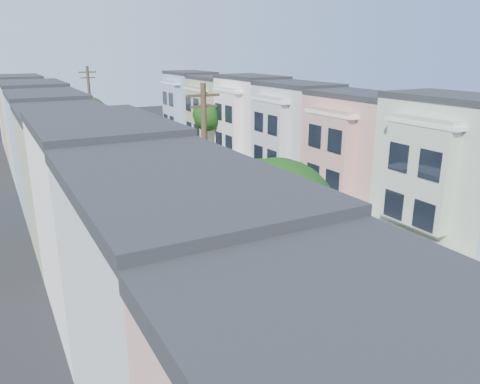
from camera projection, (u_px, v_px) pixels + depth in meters
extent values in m
plane|color=black|center=(329.00, 274.00, 25.19)|extent=(160.00, 160.00, 0.00)
cube|color=black|center=(211.00, 199.00, 37.80)|extent=(12.00, 70.00, 0.02)
cube|color=gray|center=(138.00, 210.00, 35.02)|extent=(0.30, 70.00, 0.15)
cube|color=gray|center=(274.00, 188.00, 40.54)|extent=(0.30, 70.00, 0.15)
cube|color=gray|center=(121.00, 213.00, 34.42)|extent=(2.60, 70.00, 0.15)
cube|color=gray|center=(287.00, 186.00, 41.13)|extent=(2.60, 70.00, 0.15)
cube|color=gold|center=(211.00, 199.00, 37.80)|extent=(0.12, 70.00, 0.01)
cube|color=tan|center=(67.00, 222.00, 32.71)|extent=(5.00, 70.00, 8.50)
cube|color=tan|center=(321.00, 181.00, 42.89)|extent=(5.00, 70.00, 8.50)
cylinder|color=black|center=(265.00, 309.00, 18.17)|extent=(0.44, 0.44, 3.87)
sphere|color=#1C4911|center=(274.00, 221.00, 17.26)|extent=(4.70, 4.70, 4.70)
cylinder|color=black|center=(180.00, 236.00, 25.77)|extent=(0.44, 0.44, 3.52)
sphere|color=#1C4911|center=(183.00, 179.00, 24.96)|extent=(4.18, 4.18, 4.18)
cylinder|color=black|center=(119.00, 180.00, 36.79)|extent=(0.44, 0.44, 3.51)
sphere|color=#1C4911|center=(119.00, 137.00, 35.95)|extent=(4.63, 4.63, 4.63)
cylinder|color=black|center=(87.00, 152.00, 47.50)|extent=(0.44, 0.44, 3.21)
sphere|color=#1C4911|center=(87.00, 120.00, 46.69)|extent=(4.70, 4.70, 4.70)
cylinder|color=black|center=(205.00, 141.00, 53.62)|extent=(0.44, 0.44, 3.12)
sphere|color=#1C4911|center=(207.00, 118.00, 52.98)|extent=(3.10, 3.10, 3.10)
cylinder|color=#42301E|center=(205.00, 192.00, 22.54)|extent=(0.26, 0.26, 10.00)
cube|color=#42301E|center=(203.00, 95.00, 21.19)|extent=(1.60, 0.12, 0.12)
cylinder|color=#42301E|center=(92.00, 122.00, 44.39)|extent=(0.26, 0.26, 10.00)
cube|color=#42301E|center=(87.00, 72.00, 43.05)|extent=(1.60, 0.12, 0.12)
cube|color=silver|center=(303.00, 211.00, 29.60)|extent=(2.27, 4.07, 2.23)
cube|color=silver|center=(277.00, 200.00, 32.14)|extent=(2.27, 1.89, 2.05)
cube|color=black|center=(294.00, 225.00, 30.68)|extent=(2.09, 5.85, 0.23)
cube|color=#2D0A51|center=(319.00, 218.00, 27.66)|extent=(0.85, 0.04, 0.42)
cube|color=#198C1E|center=(329.00, 216.00, 28.01)|extent=(0.66, 0.04, 0.42)
cylinder|color=black|center=(299.00, 240.00, 28.59)|extent=(0.27, 0.85, 0.85)
cylinder|color=black|center=(326.00, 234.00, 29.52)|extent=(0.27, 0.85, 0.85)
cylinder|color=black|center=(266.00, 221.00, 31.80)|extent=(0.27, 0.85, 0.85)
cylinder|color=black|center=(291.00, 216.00, 32.73)|extent=(0.27, 0.85, 0.85)
imported|color=black|center=(223.00, 183.00, 39.65)|extent=(1.81, 4.34, 1.41)
imported|color=black|center=(335.00, 356.00, 17.44)|extent=(1.65, 3.96, 1.29)
imported|color=gray|center=(248.00, 280.00, 22.99)|extent=(1.53, 4.29, 1.43)
imported|color=#46060F|center=(161.00, 207.00, 33.62)|extent=(2.46, 5.01, 1.45)
imported|color=white|center=(445.00, 268.00, 24.41)|extent=(1.87, 4.33, 1.29)
imported|color=black|center=(236.00, 170.00, 43.94)|extent=(2.08, 4.72, 1.53)
imported|color=#121D3F|center=(208.00, 158.00, 49.28)|extent=(1.45, 3.99, 1.33)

